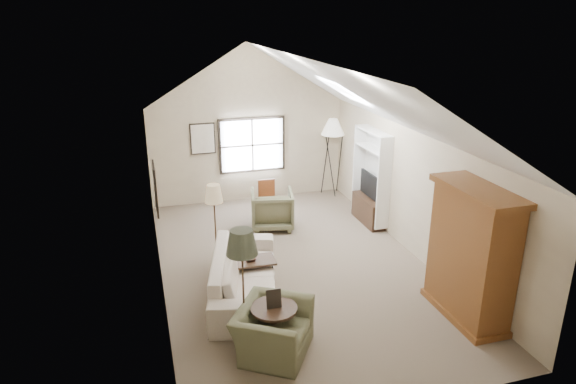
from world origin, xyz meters
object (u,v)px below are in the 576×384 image
object	(u,v)px
armchair_near	(273,330)
side_table	(274,327)
armoire	(471,254)
side_chair	(269,203)
armchair_far	(272,209)
coffee_table	(251,271)
sofa	(245,274)

from	to	relation	value
armchair_near	side_table	distance (m)	0.10
armoire	side_table	distance (m)	3.30
armchair_near	side_chair	distance (m)	4.80
armchair_near	side_chair	bearing A→B (deg)	19.11
armchair_far	armchair_near	bearing A→B (deg)	87.00
armoire	side_table	xyz separation A→B (m)	(-3.21, 0.05, -0.76)
armchair_far	side_chair	size ratio (longest dim) A/B	0.94
armchair_far	coffee_table	distance (m)	2.55
armoire	armchair_far	xyz separation A→B (m)	(-2.09, 4.37, -0.66)
armchair_near	coffee_table	xyz separation A→B (m)	(0.15, 2.08, -0.14)
side_chair	side_table	bearing A→B (deg)	-103.24
armoire	sofa	xyz separation A→B (m)	(-3.31, 1.65, -0.70)
sofa	side_table	size ratio (longest dim) A/B	3.99
side_table	coffee_table	bearing A→B (deg)	86.91
armoire	sofa	distance (m)	3.76
side_chair	armoire	bearing A→B (deg)	-65.15
side_table	armchair_far	bearing A→B (deg)	75.50
sofa	side_chair	size ratio (longest dim) A/B	2.67
coffee_table	side_table	distance (m)	2.00
armoire	side_table	bearing A→B (deg)	179.18
armoire	armchair_near	size ratio (longest dim) A/B	1.98
side_table	side_chair	bearing A→B (deg)	76.46
armchair_near	side_chair	xyz separation A→B (m)	(1.14, 4.66, 0.15)
sofa	side_table	xyz separation A→B (m)	(0.10, -1.60, -0.06)
sofa	armchair_far	distance (m)	2.98
coffee_table	side_table	world-z (taller)	side_table
armoire	coffee_table	bearing A→B (deg)	146.69
armoire	armchair_far	world-z (taller)	armoire
armchair_far	side_table	size ratio (longest dim) A/B	1.41
armchair_near	coffee_table	bearing A→B (deg)	28.77
sofa	coffee_table	bearing A→B (deg)	-14.25
side_table	armchair_near	bearing A→B (deg)	-115.64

